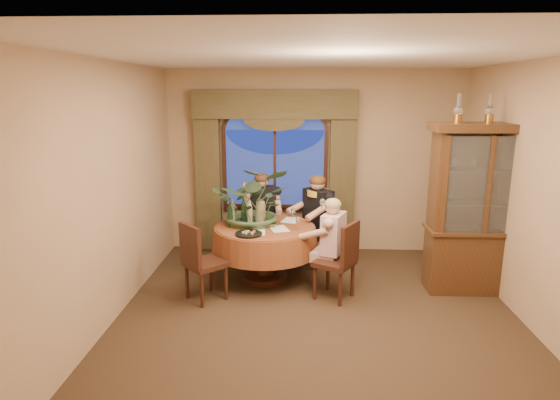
{
  "coord_description": "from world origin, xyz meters",
  "views": [
    {
      "loc": [
        -0.21,
        -4.67,
        2.48
      ],
      "look_at": [
        -0.47,
        1.2,
        1.1
      ],
      "focal_mm": 30.0,
      "sensor_mm": 36.0,
      "label": 1
    }
  ],
  "objects_px": {
    "chair_front_left": "(206,261)",
    "person_pink": "(333,246)",
    "person_scarf": "(318,221)",
    "wine_bottle_1": "(230,215)",
    "wine_bottle_3": "(233,211)",
    "centerpiece_plant": "(255,174)",
    "chair_back": "(265,225)",
    "dining_table": "(265,253)",
    "chair_right": "(334,260)",
    "oil_lamp_left": "(458,108)",
    "wine_bottle_2": "(250,213)",
    "stoneware_vase": "(261,213)",
    "china_cabinet": "(480,210)",
    "chair_back_right": "(314,233)",
    "olive_bowl": "(270,225)",
    "oil_lamp_right": "(522,108)",
    "oil_lamp_center": "(490,108)",
    "wine_bottle_0": "(244,211)",
    "person_back": "(262,216)"
  },
  "relations": [
    {
      "from": "oil_lamp_left",
      "to": "olive_bowl",
      "type": "distance_m",
      "value": 2.7
    },
    {
      "from": "wine_bottle_2",
      "to": "chair_right",
      "type": "bearing_deg",
      "value": -27.65
    },
    {
      "from": "chair_right",
      "to": "wine_bottle_3",
      "type": "distance_m",
      "value": 1.53
    },
    {
      "from": "dining_table",
      "to": "chair_right",
      "type": "distance_m",
      "value": 1.03
    },
    {
      "from": "dining_table",
      "to": "wine_bottle_1",
      "type": "relative_size",
      "value": 4.27
    },
    {
      "from": "person_back",
      "to": "wine_bottle_2",
      "type": "relative_size",
      "value": 3.97
    },
    {
      "from": "centerpiece_plant",
      "to": "olive_bowl",
      "type": "distance_m",
      "value": 0.69
    },
    {
      "from": "stoneware_vase",
      "to": "china_cabinet",
      "type": "bearing_deg",
      "value": -6.74
    },
    {
      "from": "centerpiece_plant",
      "to": "person_pink",
      "type": "bearing_deg",
      "value": -24.88
    },
    {
      "from": "chair_right",
      "to": "chair_front_left",
      "type": "distance_m",
      "value": 1.55
    },
    {
      "from": "chair_right",
      "to": "chair_back_right",
      "type": "distance_m",
      "value": 1.15
    },
    {
      "from": "oil_lamp_center",
      "to": "centerpiece_plant",
      "type": "distance_m",
      "value": 2.95
    },
    {
      "from": "chair_back_right",
      "to": "stoneware_vase",
      "type": "height_order",
      "value": "stoneware_vase"
    },
    {
      "from": "china_cabinet",
      "to": "oil_lamp_right",
      "type": "height_order",
      "value": "oil_lamp_right"
    },
    {
      "from": "stoneware_vase",
      "to": "chair_back",
      "type": "bearing_deg",
      "value": 90.5
    },
    {
      "from": "chair_back_right",
      "to": "olive_bowl",
      "type": "relative_size",
      "value": 5.9
    },
    {
      "from": "person_pink",
      "to": "person_back",
      "type": "xyz_separation_m",
      "value": [
        -0.98,
        1.22,
        0.05
      ]
    },
    {
      "from": "centerpiece_plant",
      "to": "oil_lamp_center",
      "type": "bearing_deg",
      "value": -6.69
    },
    {
      "from": "dining_table",
      "to": "oil_lamp_left",
      "type": "distance_m",
      "value": 2.99
    },
    {
      "from": "chair_back",
      "to": "person_back",
      "type": "xyz_separation_m",
      "value": [
        -0.04,
        -0.12,
        0.17
      ]
    },
    {
      "from": "chair_front_left",
      "to": "wine_bottle_3",
      "type": "height_order",
      "value": "wine_bottle_3"
    },
    {
      "from": "person_scarf",
      "to": "stoneware_vase",
      "type": "bearing_deg",
      "value": 82.18
    },
    {
      "from": "china_cabinet",
      "to": "wine_bottle_3",
      "type": "bearing_deg",
      "value": 174.06
    },
    {
      "from": "centerpiece_plant",
      "to": "wine_bottle_3",
      "type": "xyz_separation_m",
      "value": [
        -0.3,
        -0.01,
        -0.5
      ]
    },
    {
      "from": "person_scarf",
      "to": "wine_bottle_1",
      "type": "distance_m",
      "value": 1.35
    },
    {
      "from": "stoneware_vase",
      "to": "centerpiece_plant",
      "type": "bearing_deg",
      "value": 174.91
    },
    {
      "from": "oil_lamp_center",
      "to": "centerpiece_plant",
      "type": "relative_size",
      "value": 0.29
    },
    {
      "from": "dining_table",
      "to": "stoneware_vase",
      "type": "bearing_deg",
      "value": 120.35
    },
    {
      "from": "oil_lamp_left",
      "to": "chair_front_left",
      "type": "bearing_deg",
      "value": -172.07
    },
    {
      "from": "oil_lamp_left",
      "to": "wine_bottle_2",
      "type": "distance_m",
      "value": 2.86
    },
    {
      "from": "chair_front_left",
      "to": "wine_bottle_3",
      "type": "xyz_separation_m",
      "value": [
        0.23,
        0.74,
        0.44
      ]
    },
    {
      "from": "china_cabinet",
      "to": "wine_bottle_3",
      "type": "relative_size",
      "value": 6.39
    },
    {
      "from": "person_pink",
      "to": "chair_right",
      "type": "bearing_deg",
      "value": -155.73
    },
    {
      "from": "chair_right",
      "to": "wine_bottle_0",
      "type": "distance_m",
      "value": 1.42
    },
    {
      "from": "china_cabinet",
      "to": "oil_lamp_right",
      "type": "bearing_deg",
      "value": 0.0
    },
    {
      "from": "chair_right",
      "to": "olive_bowl",
      "type": "xyz_separation_m",
      "value": [
        -0.81,
        0.49,
        0.3
      ]
    },
    {
      "from": "oil_lamp_right",
      "to": "oil_lamp_center",
      "type": "bearing_deg",
      "value": 180.0
    },
    {
      "from": "wine_bottle_2",
      "to": "wine_bottle_0",
      "type": "bearing_deg",
      "value": 130.52
    },
    {
      "from": "olive_bowl",
      "to": "wine_bottle_3",
      "type": "distance_m",
      "value": 0.55
    },
    {
      "from": "person_pink",
      "to": "stoneware_vase",
      "type": "relative_size",
      "value": 4.12
    },
    {
      "from": "chair_back",
      "to": "wine_bottle_3",
      "type": "distance_m",
      "value": 1.04
    },
    {
      "from": "chair_front_left",
      "to": "person_pink",
      "type": "height_order",
      "value": "person_pink"
    },
    {
      "from": "chair_front_left",
      "to": "person_pink",
      "type": "relative_size",
      "value": 0.79
    },
    {
      "from": "chair_back_right",
      "to": "person_scarf",
      "type": "xyz_separation_m",
      "value": [
        0.05,
        -0.03,
        0.19
      ]
    },
    {
      "from": "oil_lamp_right",
      "to": "olive_bowl",
      "type": "height_order",
      "value": "oil_lamp_right"
    },
    {
      "from": "china_cabinet",
      "to": "chair_back",
      "type": "relative_size",
      "value": 2.19
    },
    {
      "from": "oil_lamp_center",
      "to": "chair_front_left",
      "type": "bearing_deg",
      "value": -172.93
    },
    {
      "from": "stoneware_vase",
      "to": "wine_bottle_1",
      "type": "xyz_separation_m",
      "value": [
        -0.38,
        -0.19,
        0.02
      ]
    },
    {
      "from": "oil_lamp_left",
      "to": "wine_bottle_0",
      "type": "height_order",
      "value": "oil_lamp_left"
    },
    {
      "from": "china_cabinet",
      "to": "chair_right",
      "type": "distance_m",
      "value": 1.9
    }
  ]
}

